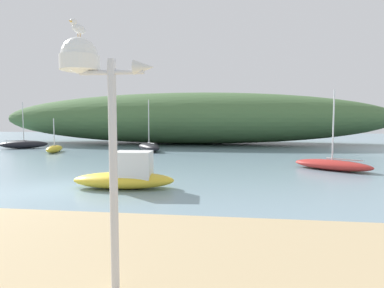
{
  "coord_description": "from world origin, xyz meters",
  "views": [
    {
      "loc": [
        6.88,
        -11.63,
        2.72
      ],
      "look_at": [
        4.5,
        6.86,
        1.34
      ],
      "focal_mm": 29.42,
      "sensor_mm": 36.0,
      "label": 1
    }
  ],
  "objects": [
    {
      "name": "distant_hill",
      "position": [
        1.81,
        26.03,
        3.02
      ],
      "size": [
        46.76,
        13.66,
        6.04
      ],
      "primitive_type": "ellipsoid",
      "color": "#476B3D",
      "rests_on": "ground"
    },
    {
      "name": "mast_structure",
      "position": [
        4.85,
        -7.31,
        3.28
      ],
      "size": [
        1.37,
        0.56,
        3.7
      ],
      "color": "silver",
      "rests_on": "beach_sand"
    },
    {
      "name": "sailboat_far_right",
      "position": [
        12.37,
        6.46,
        0.3
      ],
      "size": [
        4.19,
        3.52,
        4.42
      ],
      "color": "#B72D28",
      "rests_on": "ground"
    },
    {
      "name": "ground_plane",
      "position": [
        0.0,
        0.0,
        0.0
      ],
      "size": [
        120.0,
        120.0,
        0.0
      ],
      "primitive_type": "plane",
      "color": "#7A99A8"
    },
    {
      "name": "sailboat_near_shore",
      "position": [
        -8.29,
        13.55,
        0.32
      ],
      "size": [
        1.48,
        3.13,
        2.93
      ],
      "color": "gold",
      "rests_on": "ground"
    },
    {
      "name": "motorboat_by_sandbar",
      "position": [
        2.68,
        0.46,
        0.53
      ],
      "size": [
        4.19,
        1.8,
        1.5
      ],
      "color": "gold",
      "rests_on": "ground"
    },
    {
      "name": "sailboat_centre_water",
      "position": [
        -0.5,
        15.6,
        0.38
      ],
      "size": [
        3.44,
        4.19,
        4.57
      ],
      "color": "black",
      "rests_on": "ground"
    },
    {
      "name": "sailboat_far_left",
      "position": [
        -13.58,
        16.99,
        0.39
      ],
      "size": [
        4.54,
        3.49,
        4.51
      ],
      "color": "black",
      "rests_on": "ground"
    },
    {
      "name": "seagull_on_radar",
      "position": [
        4.7,
        -7.32,
        4.03
      ],
      "size": [
        0.17,
        0.33,
        0.23
      ],
      "color": "orange",
      "rests_on": "mast_structure"
    }
  ]
}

